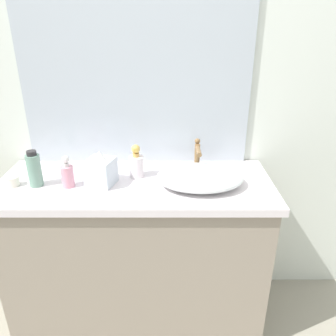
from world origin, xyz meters
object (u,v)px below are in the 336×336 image
(sink_basin, at_px, (201,177))
(lotion_bottle, at_px, (69,174))
(tissue_box, at_px, (102,170))
(soap_dispenser, at_px, (138,164))
(perfume_bottle, at_px, (36,169))
(candle_jar, at_px, (14,181))

(sink_basin, relative_size, lotion_bottle, 2.65)
(sink_basin, bearing_deg, tissue_box, 178.52)
(soap_dispenser, bearing_deg, perfume_bottle, -168.17)
(soap_dispenser, xyz_separation_m, perfume_bottle, (-0.46, -0.10, 0.01))
(lotion_bottle, height_order, tissue_box, tissue_box)
(lotion_bottle, bearing_deg, perfume_bottle, 176.08)
(candle_jar, bearing_deg, sink_basin, 0.40)
(sink_basin, bearing_deg, lotion_bottle, -178.77)
(sink_basin, relative_size, candle_jar, 6.86)
(perfume_bottle, height_order, candle_jar, perfume_bottle)
(lotion_bottle, distance_m, tissue_box, 0.15)
(perfume_bottle, distance_m, candle_jar, 0.12)
(soap_dispenser, bearing_deg, tissue_box, -152.93)
(candle_jar, bearing_deg, tissue_box, 2.51)
(sink_basin, xyz_separation_m, lotion_bottle, (-0.61, -0.01, 0.02))
(sink_basin, xyz_separation_m, tissue_box, (-0.46, 0.01, 0.03))
(perfume_bottle, relative_size, tissue_box, 1.04)
(sink_basin, distance_m, soap_dispenser, 0.31)
(soap_dispenser, xyz_separation_m, tissue_box, (-0.16, -0.08, 0.00))
(sink_basin, bearing_deg, perfume_bottle, -179.80)
(tissue_box, bearing_deg, candle_jar, -177.49)
(perfume_bottle, xyz_separation_m, candle_jar, (-0.11, -0.00, -0.06))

